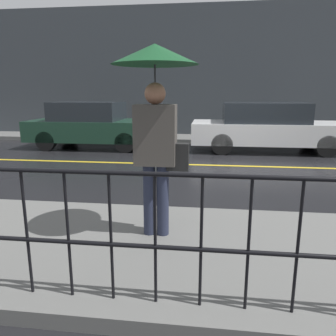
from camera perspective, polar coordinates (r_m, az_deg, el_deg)
ground_plane at (r=8.18m, az=11.61°, el=0.36°), size 80.00×80.00×0.00m
sidewalk_near at (r=3.68m, az=17.09°, el=-14.61°), size 28.00×2.46×0.14m
sidewalk_far at (r=12.41m, az=10.20°, el=4.96°), size 28.00×1.61×0.14m
lane_marking at (r=8.18m, az=11.61°, el=0.38°), size 25.20×0.12×0.01m
building_storefront at (r=13.28m, az=10.43°, el=15.96°), size 28.00×0.30×5.00m
railing_foreground at (r=2.52m, az=21.90°, el=-10.05°), size 12.00×0.04×1.05m
pedestrian at (r=3.55m, az=-2.14°, el=12.43°), size 0.92×0.92×2.09m
car_dark_green at (r=11.00m, az=-13.03°, el=7.34°), size 4.03×1.88×1.47m
car_white at (r=10.47m, az=16.95°, el=6.86°), size 4.66×1.85×1.46m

